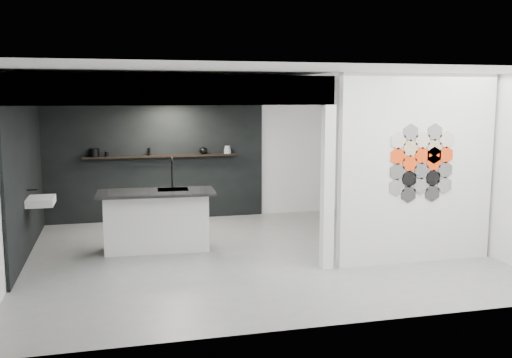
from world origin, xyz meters
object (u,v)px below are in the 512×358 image
object	(u,v)px
partition_panel	(417,169)
kettle	(203,151)
stockpot	(94,153)
glass_bowl	(227,151)
wall_basin	(41,201)
kitchen_island	(157,220)
bottle_dark	(149,152)
glass_vase	(227,150)
utensil_cup	(107,154)

from	to	relation	value
partition_panel	kettle	xyz separation A→B (m)	(-2.57, 3.87, -0.01)
stockpot	glass_bowl	world-z (taller)	stockpot
wall_basin	kitchen_island	world-z (taller)	kitchen_island
glass_bowl	bottle_dark	distance (m)	1.58
wall_basin	kettle	distance (m)	3.60
kettle	stockpot	bearing A→B (deg)	-173.29
stockpot	glass_bowl	bearing A→B (deg)	0.00
partition_panel	kitchen_island	bearing A→B (deg)	156.55
wall_basin	bottle_dark	bearing A→B (deg)	48.76
stockpot	glass_bowl	size ratio (longest dim) A/B	1.34
kitchen_island	bottle_dark	world-z (taller)	kitchen_island
stockpot	kettle	xyz separation A→B (m)	(2.12, 0.00, -0.01)
glass_bowl	kettle	bearing A→B (deg)	180.00
kettle	glass_vase	distance (m)	0.50
kettle	glass_vase	xyz separation A→B (m)	(0.49, 0.00, 0.01)
stockpot	utensil_cup	xyz separation A→B (m)	(0.23, 0.00, -0.03)
utensil_cup	bottle_dark	bearing A→B (deg)	0.00
kettle	bottle_dark	bearing A→B (deg)	-173.29
kitchen_island	glass_vase	bearing A→B (deg)	57.67
wall_basin	bottle_dark	distance (m)	2.80
stockpot	kitchen_island	bearing A→B (deg)	-66.26
partition_panel	stockpot	size ratio (longest dim) A/B	14.60
glass_vase	partition_panel	bearing A→B (deg)	-61.77
stockpot	utensil_cup	distance (m)	0.23
wall_basin	glass_bowl	world-z (taller)	glass_bowl
partition_panel	kettle	size ratio (longest dim) A/B	17.02
stockpot	bottle_dark	distance (m)	1.04
utensil_cup	partition_panel	bearing A→B (deg)	-40.89
stockpot	glass_vase	world-z (taller)	glass_vase
partition_panel	glass_vase	size ratio (longest dim) A/B	17.70
glass_bowl	glass_vase	bearing A→B (deg)	0.00
kettle	utensil_cup	bearing A→B (deg)	-173.29
kettle	glass_bowl	xyz separation A→B (m)	(0.49, 0.00, -0.02)
wall_basin	stockpot	bearing A→B (deg)	69.52
bottle_dark	utensil_cup	world-z (taller)	bottle_dark
glass_vase	kettle	bearing A→B (deg)	180.00
kitchen_island	bottle_dark	bearing A→B (deg)	92.24
kettle	glass_bowl	bearing A→B (deg)	6.71
wall_basin	stockpot	distance (m)	2.27
glass_bowl	stockpot	bearing A→B (deg)	180.00
kitchen_island	stockpot	xyz separation A→B (m)	(-0.99, 2.26, 0.90)
utensil_cup	kettle	bearing A→B (deg)	0.00
stockpot	glass_vase	xyz separation A→B (m)	(2.62, 0.00, 0.00)
kettle	wall_basin	bearing A→B (deg)	-137.79
partition_panel	utensil_cup	distance (m)	5.90
partition_panel	kitchen_island	world-z (taller)	partition_panel
kitchen_island	glass_bowl	distance (m)	2.92
partition_panel	glass_vase	bearing A→B (deg)	118.23
stockpot	glass_bowl	xyz separation A→B (m)	(2.62, 0.00, -0.03)
utensil_cup	stockpot	bearing A→B (deg)	180.00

